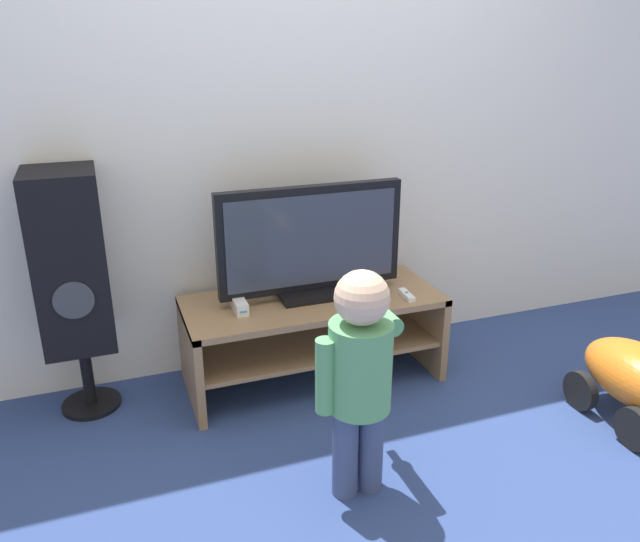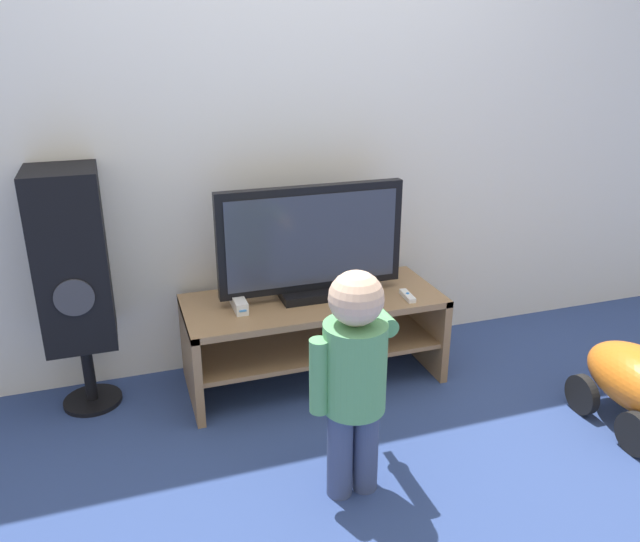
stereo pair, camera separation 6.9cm
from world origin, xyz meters
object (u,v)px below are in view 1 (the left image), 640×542
at_px(television, 311,244).
at_px(child, 359,366).
at_px(remote_primary, 407,295).
at_px(remote_secondary, 345,298).
at_px(game_console, 239,304).
at_px(speaker_tower, 71,265).

height_order(television, child, television).
bearing_deg(remote_primary, remote_secondary, 167.04).
bearing_deg(remote_secondary, remote_primary, -12.96).
bearing_deg(remote_primary, game_console, 170.31).
relative_size(game_console, child, 0.20).
bearing_deg(game_console, speaker_tower, 169.53).
bearing_deg(game_console, child, -72.94).
relative_size(game_console, remote_secondary, 1.38).
bearing_deg(television, game_console, -174.89).
bearing_deg(television, child, -97.72).
bearing_deg(remote_secondary, speaker_tower, 170.66).
distance_m(remote_primary, remote_secondary, 0.29).
bearing_deg(television, speaker_tower, 174.84).
distance_m(television, child, 0.84).
distance_m(television, game_console, 0.42).
bearing_deg(speaker_tower, remote_primary, -10.06).
relative_size(television, remote_primary, 6.52).
bearing_deg(child, speaker_tower, 135.04).
height_order(game_console, remote_primary, game_console).
relative_size(game_console, remote_primary, 1.33).
bearing_deg(remote_secondary, game_console, 172.23).
distance_m(game_console, child, 0.82).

